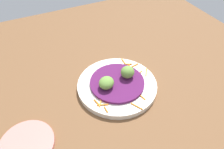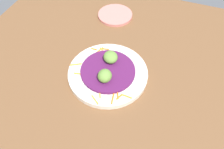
{
  "view_description": "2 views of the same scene",
  "coord_description": "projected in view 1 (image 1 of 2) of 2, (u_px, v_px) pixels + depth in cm",
  "views": [
    {
      "loc": [
        -27.17,
        -44.93,
        51.58
      ],
      "look_at": [
        -6.62,
        -2.02,
        6.47
      ],
      "focal_mm": 34.46,
      "sensor_mm": 36.0,
      "label": 1
    },
    {
      "loc": [
        33.7,
        12.25,
        56.04
      ],
      "look_at": [
        -3.98,
        -1.75,
        5.22
      ],
      "focal_mm": 35.12,
      "sensor_mm": 36.0,
      "label": 2
    }
  ],
  "objects": [
    {
      "name": "cabbage_bed",
      "position": [
        117.0,
        82.0,
        0.66
      ],
      "size": [
        16.85,
        16.85,
        0.89
      ],
      "primitive_type": "cylinder",
      "color": "#51194C",
      "rests_on": "main_plate"
    },
    {
      "name": "carrot_garnish",
      "position": [
        125.0,
        83.0,
        0.66
      ],
      "size": [
        21.11,
        21.99,
        0.4
      ],
      "color": "orange",
      "rests_on": "main_plate"
    },
    {
      "name": "guac_scoop_left",
      "position": [
        106.0,
        83.0,
        0.63
      ],
      "size": [
        6.51,
        6.42,
        3.21
      ],
      "primitive_type": "ellipsoid",
      "rotation": [
        0.0,
        0.0,
        0.65
      ],
      "color": "olive",
      "rests_on": "cabbage_bed"
    },
    {
      "name": "main_plate",
      "position": [
        117.0,
        85.0,
        0.67
      ],
      "size": [
        24.65,
        24.65,
        1.73
      ],
      "primitive_type": "cylinder",
      "color": "silver",
      "rests_on": "table_surface"
    },
    {
      "name": "side_plate_small",
      "position": [
        27.0,
        144.0,
        0.53
      ],
      "size": [
        13.57,
        13.57,
        1.08
      ],
      "primitive_type": "cylinder",
      "color": "tan",
      "rests_on": "table_surface"
    },
    {
      "name": "guac_scoop_center",
      "position": [
        128.0,
        72.0,
        0.66
      ],
      "size": [
        4.4,
        4.17,
        3.79
      ],
      "primitive_type": "ellipsoid",
      "rotation": [
        0.0,
        0.0,
        4.69
      ],
      "color": "olive",
      "rests_on": "cabbage_bed"
    },
    {
      "name": "table_surface",
      "position": [
        127.0,
        77.0,
        0.73
      ],
      "size": [
        110.0,
        110.0,
        2.0
      ],
      "primitive_type": "cube",
      "color": "brown",
      "rests_on": "ground"
    }
  ]
}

